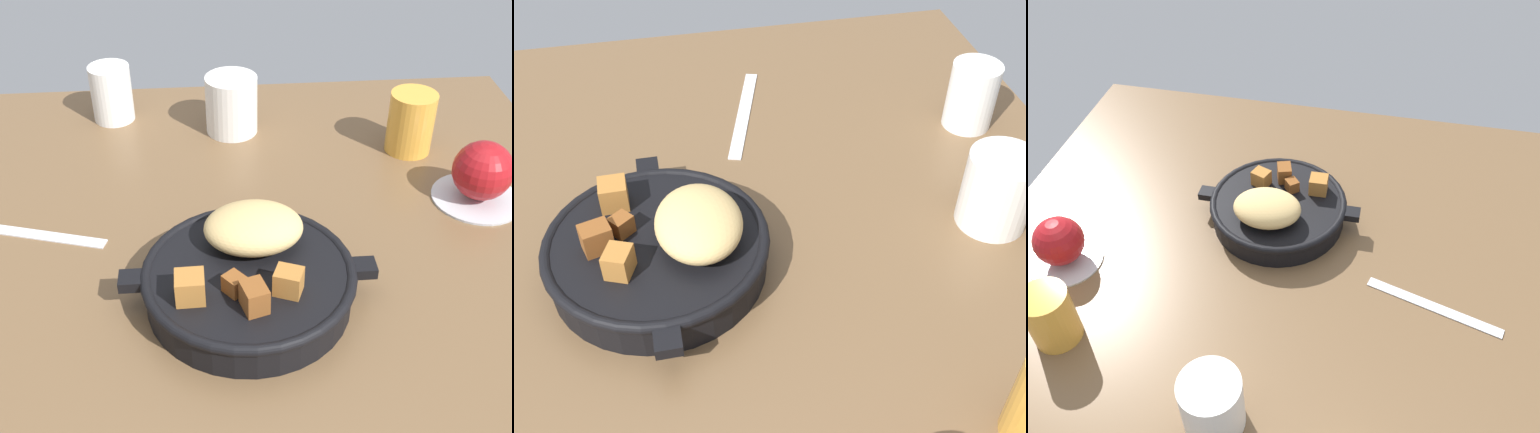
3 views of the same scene
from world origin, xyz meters
The scene contains 8 objects.
ground_plane centered at (0.00, 0.00, -1.20)cm, with size 94.60×85.05×2.40cm, color brown.
cast_iron_skillet centered at (2.29, -7.71, 3.02)cm, with size 26.59×22.30×8.39cm.
saucer_plate centered at (32.51, 7.54, 0.30)cm, with size 11.33×11.33×0.60cm, color #B7BABF.
red_apple centered at (32.51, 7.54, 4.35)cm, with size 7.50×7.50×7.50cm, color maroon.
butter_knife centered at (-23.40, 4.98, 0.18)cm, with size 19.86×1.60×0.36cm, color silver.
white_creamer_pitcher centered at (-15.35, 32.74, 4.26)cm, with size 6.09×6.09×8.52cm, color white.
ceramic_mug_white centered at (2.34, 27.65, 4.27)cm, with size 7.53×7.53×8.54cm, color silver.
juice_glass_amber centered at (26.86, 20.27, 4.32)cm, with size 6.43×6.43×8.64cm, color gold.
Camera 1 is at (-1.22, -58.88, 49.66)cm, focal length 46.62 mm.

